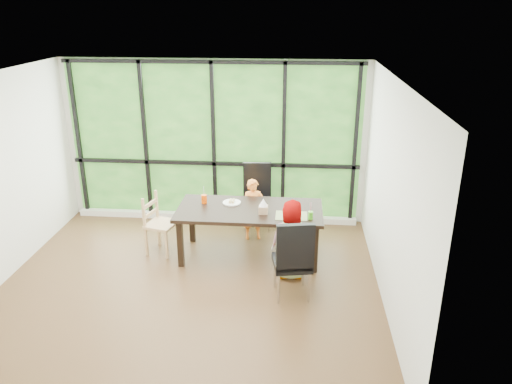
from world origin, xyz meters
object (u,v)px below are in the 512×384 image
chair_interior_leather (292,257)px  child_toddler (253,209)px  dining_table (250,232)px  child_older (291,240)px  orange_cup (204,199)px  chair_window_leather (257,198)px  plate_near (291,216)px  tissue_box (263,210)px  plate_far (232,203)px  chair_end_beech (162,224)px  green_cup (310,215)px

chair_interior_leather → child_toddler: 1.72m
dining_table → child_older: 0.85m
child_older → chair_interior_leather: bearing=90.2°
chair_interior_leather → orange_cup: size_ratio=8.41×
dining_table → child_toddler: bearing=90.0°
child_older → chair_window_leather: bearing=-70.7°
plate_near → tissue_box: (-0.39, 0.07, 0.05)m
plate_near → chair_interior_leather: bearing=-87.7°
chair_window_leather → child_toddler: chair_window_leather is taller
dining_table → orange_cup: orange_cup is taller
chair_window_leather → plate_near: bearing=-68.8°
chair_interior_leather → orange_cup: chair_interior_leather is taller
dining_table → chair_interior_leather: 1.20m
plate_far → orange_cup: size_ratio=2.08×
chair_window_leather → plate_near: (0.57, -1.17, 0.22)m
child_toddler → child_older: 1.30m
tissue_box → orange_cup: bearing=161.6°
child_older → plate_far: (-0.90, 0.75, 0.20)m
chair_window_leather → tissue_box: 1.15m
plate_near → dining_table: bearing=160.8°
chair_end_beech → green_cup: size_ratio=8.22×
chair_interior_leather → child_older: (-0.02, 0.45, 0.02)m
chair_window_leather → child_older: bearing=-73.6°
child_toddler → orange_cup: size_ratio=7.62×
chair_window_leather → child_toddler: 0.37m
dining_table → chair_interior_leather: chair_interior_leather is taller
child_older → orange_cup: 1.51m
chair_window_leather → child_older: 1.63m
chair_end_beech → tissue_box: bearing=-80.6°
child_toddler → green_cup: size_ratio=8.94×
chair_end_beech → plate_near: size_ratio=3.65×
child_older → plate_near: size_ratio=4.51×
dining_table → plate_near: 0.74m
orange_cup → tissue_box: 0.94m
plate_far → orange_cup: 0.41m
chair_end_beech → plate_far: size_ratio=3.37×
plate_near → tissue_box: tissue_box is taller
orange_cup → plate_near: bearing=-16.0°
dining_table → child_toddler: size_ratio=2.12×
child_older → green_cup: size_ratio=10.16×
chair_interior_leather → dining_table: bearing=-68.2°
chair_end_beech → plate_far: 1.09m
dining_table → child_toddler: (0.00, 0.59, 0.11)m
child_toddler → plate_near: 1.03m
chair_window_leather → plate_far: (-0.31, -0.77, 0.22)m
chair_window_leather → chair_interior_leather: size_ratio=1.00×
plate_far → orange_cup: (-0.40, -0.03, 0.06)m
chair_end_beech → green_cup: bearing=-82.8°
chair_interior_leather → child_toddler: bearing=-78.8°
dining_table → green_cup: 1.00m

